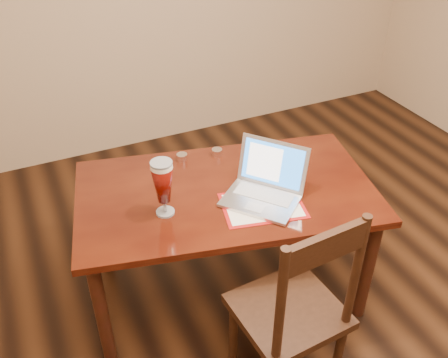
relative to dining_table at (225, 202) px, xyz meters
name	(u,v)px	position (x,y,z in m)	size (l,w,h in m)	color
ground	(339,347)	(0.37, -0.64, -0.65)	(5.00, 5.00, 0.00)	black
room_shell	(410,11)	(0.37, -0.64, 1.12)	(4.51, 5.01, 2.71)	tan
dining_table	(225,202)	(0.00, 0.00, 0.00)	(1.69, 1.17, 1.01)	#471709
dining_chair	(294,311)	(0.02, -0.68, -0.14)	(0.48, 0.46, 1.07)	black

